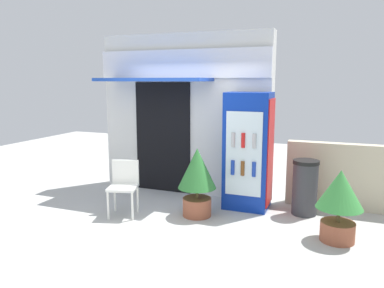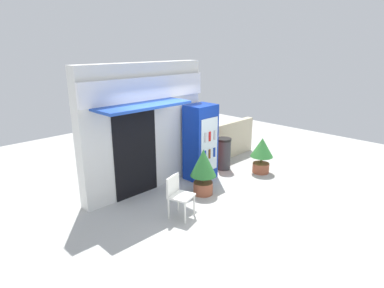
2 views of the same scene
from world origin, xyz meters
The scene contains 8 objects.
ground centered at (0.00, 0.00, 0.00)m, with size 16.00×16.00×0.00m, color #B2B2AD.
storefront_building centered at (-0.29, 1.62, 1.57)m, with size 3.36×1.12×3.05m.
drink_cooler centered at (1.12, 1.09, 0.99)m, with size 0.76×0.65×1.98m.
plastic_chair centered at (-0.68, 0.03, 0.53)m, with size 0.55×0.55×0.88m.
potted_plant_near_shop centered at (0.46, 0.38, 0.66)m, with size 0.62×0.62×1.12m.
potted_plant_curbside centered at (2.59, 0.17, 0.60)m, with size 0.62×0.62×1.00m.
trash_bin centered at (2.07, 1.09, 0.46)m, with size 0.42×0.42×0.91m.
stone_boundary_wall centered at (2.89, 1.63, 0.56)m, with size 2.37×0.21×1.13m, color beige.
Camera 1 is at (2.50, -5.06, 2.18)m, focal length 34.95 mm.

